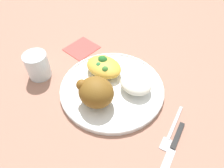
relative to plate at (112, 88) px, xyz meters
name	(u,v)px	position (x,y,z in m)	size (l,w,h in m)	color
ground_plane	(112,90)	(0.00, 0.00, -0.01)	(2.00, 2.00, 0.00)	#A2705D
plate	(112,88)	(0.00, 0.00, 0.00)	(0.30, 0.30, 0.02)	white
roasted_chicken	(97,93)	(0.00, 0.07, 0.05)	(0.10, 0.09, 0.08)	brown
rice_pile	(136,84)	(-0.06, -0.04, 0.03)	(0.09, 0.08, 0.04)	white
mac_cheese_with_broccoli	(104,66)	(0.06, -0.03, 0.03)	(0.11, 0.09, 0.05)	gold
fork	(172,129)	(-0.20, 0.01, -0.01)	(0.04, 0.14, 0.01)	#B2B2B7
knife	(173,148)	(-0.22, 0.06, -0.01)	(0.04, 0.19, 0.01)	black
water_glass	(38,65)	(0.21, 0.09, 0.03)	(0.07, 0.07, 0.08)	silver
napkin	(82,48)	(0.20, -0.09, -0.01)	(0.09, 0.10, 0.00)	#DB4C47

